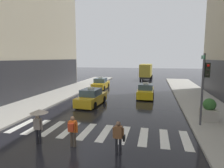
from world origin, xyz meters
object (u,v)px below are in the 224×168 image
Objects in this scene: taxi_second at (146,91)px; planter_near_corner at (209,110)px; taxi_lead at (91,98)px; pedestrian_with_backpack at (73,129)px; pedestrian_with_umbrella at (39,117)px; taxi_third at (101,84)px; pedestrian_with_handbag at (119,136)px; traffic_light_pole at (205,79)px; box_truck at (146,71)px.

taxi_second is 9.25m from planter_near_corner.
taxi_lead is 2.80× the size of pedestrian_with_backpack.
planter_near_corner is (9.96, 5.94, -0.64)m from pedestrian_with_umbrella.
pedestrian_with_backpack is (3.87, -18.62, 0.25)m from taxi_third.
taxi_lead reaches higher than pedestrian_with_handbag.
traffic_light_pole is 1.05× the size of taxi_third.
planter_near_corner is (11.92, -12.74, 0.15)m from taxi_third.
box_truck is 3.93× the size of pedestrian_with_umbrella.
taxi_third is 17.44m from planter_near_corner.
taxi_second is 0.60× the size of box_truck.
planter_near_corner is (8.05, 5.88, -0.10)m from pedestrian_with_backpack.
taxi_second is 14.67m from pedestrian_with_umbrella.
taxi_lead reaches higher than planter_near_corner.
pedestrian_with_backpack is (-3.10, -13.70, 0.25)m from taxi_second.
traffic_light_pole is 2.47× the size of pedestrian_with_umbrella.
traffic_light_pole is 0.63× the size of box_truck.
taxi_third is 2.77× the size of pedestrian_with_handbag.
planter_near_corner is at bearing -57.68° from taxi_second.
taxi_second is at bearing 87.49° from pedestrian_with_handbag.
pedestrian_with_handbag is at bearing -89.67° from box_truck.
taxi_second is 18.38m from box_truck.
taxi_second is 2.34× the size of pedestrian_with_umbrella.
traffic_light_pole is at bearing 32.08° from pedestrian_with_backpack.
pedestrian_with_umbrella is at bearing 178.01° from pedestrian_with_handbag.
traffic_light_pole is 2.91× the size of pedestrian_with_handbag.
taxi_lead is 8.89m from pedestrian_with_umbrella.
pedestrian_with_handbag is at bearing -132.36° from planter_near_corner.
taxi_third reaches higher than pedestrian_with_handbag.
taxi_third is at bearing -114.72° from box_truck.
pedestrian_with_umbrella is at bearing -153.30° from traffic_light_pole.
pedestrian_with_backpack is (1.99, -8.79, 0.25)m from taxi_lead.
pedestrian_with_backpack is (-2.30, -32.03, -0.88)m from box_truck.
traffic_light_pole is at bearing -79.67° from box_truck.
pedestrian_with_backpack is at bearing -94.12° from box_truck.
planter_near_corner is at bearing 36.16° from pedestrian_with_backpack.
pedestrian_with_backpack is at bearing -147.92° from traffic_light_pole.
traffic_light_pole is 10.47m from pedestrian_with_umbrella.
pedestrian_with_umbrella reaches higher than taxi_lead.
box_truck is 32.25m from pedestrian_with_handbag.
taxi_third is at bearing 101.73° from pedestrian_with_backpack.
planter_near_corner is at bearing -46.92° from taxi_third.
pedestrian_with_umbrella is 1.18× the size of pedestrian_with_backpack.
traffic_light_pole is at bearing 26.70° from pedestrian_with_umbrella.
pedestrian_with_umbrella is 1.21× the size of planter_near_corner.
box_truck is 26.79m from planter_near_corner.
taxi_second is at bearing -35.23° from taxi_third.
box_truck reaches higher than planter_near_corner.
taxi_lead is 2.89× the size of planter_near_corner.
traffic_light_pole is 8.92m from pedestrian_with_backpack.
taxi_lead is 10.45m from planter_near_corner.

